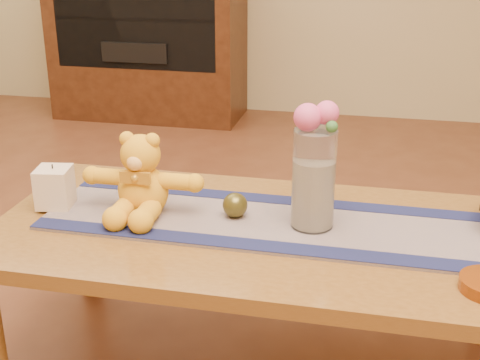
% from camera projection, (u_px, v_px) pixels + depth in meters
% --- Properties ---
extents(coffee_table_top, '(1.40, 0.70, 0.04)m').
position_uv_depth(coffee_table_top, '(259.00, 234.00, 1.71)').
color(coffee_table_top, brown).
rests_on(coffee_table_top, floor).
extents(table_leg_bl, '(0.07, 0.07, 0.41)m').
position_uv_depth(table_leg_bl, '(88.00, 239.00, 2.18)').
color(table_leg_bl, brown).
rests_on(table_leg_bl, floor).
extents(persian_runner, '(1.20, 0.36, 0.01)m').
position_uv_depth(persian_runner, '(269.00, 222.00, 1.72)').
color(persian_runner, '#181843').
rests_on(persian_runner, coffee_table_top).
extents(runner_border_near, '(1.20, 0.07, 0.00)m').
position_uv_depth(runner_border_near, '(258.00, 245.00, 1.59)').
color(runner_border_near, '#151A40').
rests_on(runner_border_near, persian_runner).
extents(runner_border_far, '(1.20, 0.07, 0.00)m').
position_uv_depth(runner_border_far, '(278.00, 199.00, 1.85)').
color(runner_border_far, '#151A40').
rests_on(runner_border_far, persian_runner).
extents(teddy_bear, '(0.32, 0.26, 0.21)m').
position_uv_depth(teddy_bear, '(142.00, 175.00, 1.74)').
color(teddy_bear, gold).
rests_on(teddy_bear, persian_runner).
extents(pillar_candle, '(0.11, 0.11, 0.11)m').
position_uv_depth(pillar_candle, '(55.00, 187.00, 1.80)').
color(pillar_candle, beige).
rests_on(pillar_candle, persian_runner).
extents(candle_wick, '(0.00, 0.00, 0.01)m').
position_uv_depth(candle_wick, '(52.00, 166.00, 1.77)').
color(candle_wick, black).
rests_on(candle_wick, pillar_candle).
extents(glass_vase, '(0.11, 0.11, 0.26)m').
position_uv_depth(glass_vase, '(314.00, 179.00, 1.65)').
color(glass_vase, silver).
rests_on(glass_vase, persian_runner).
extents(potpourri_fill, '(0.09, 0.09, 0.18)m').
position_uv_depth(potpourri_fill, '(313.00, 193.00, 1.66)').
color(potpourri_fill, beige).
rests_on(potpourri_fill, glass_vase).
extents(rose_left, '(0.07, 0.07, 0.07)m').
position_uv_depth(rose_left, '(308.00, 117.00, 1.58)').
color(rose_left, '#D44B7D').
rests_on(rose_left, glass_vase).
extents(rose_right, '(0.06, 0.06, 0.06)m').
position_uv_depth(rose_right, '(327.00, 113.00, 1.58)').
color(rose_right, '#D44B7D').
rests_on(rose_right, glass_vase).
extents(blue_flower_back, '(0.04, 0.04, 0.04)m').
position_uv_depth(blue_flower_back, '(322.00, 116.00, 1.62)').
color(blue_flower_back, '#4A5FA0').
rests_on(blue_flower_back, glass_vase).
extents(blue_flower_side, '(0.04, 0.04, 0.04)m').
position_uv_depth(blue_flower_side, '(305.00, 120.00, 1.61)').
color(blue_flower_side, '#4A5FA0').
rests_on(blue_flower_side, glass_vase).
extents(leaf_sprig, '(0.03, 0.03, 0.03)m').
position_uv_depth(leaf_sprig, '(332.00, 127.00, 1.57)').
color(leaf_sprig, '#33662D').
rests_on(leaf_sprig, glass_vase).
extents(bronze_ball, '(0.07, 0.07, 0.07)m').
position_uv_depth(bronze_ball, '(235.00, 205.00, 1.73)').
color(bronze_ball, '#484318').
rests_on(bronze_ball, persian_runner).
extents(media_cabinet, '(1.20, 0.50, 1.10)m').
position_uv_depth(media_cabinet, '(148.00, 32.00, 4.16)').
color(media_cabinet, black).
rests_on(media_cabinet, floor).
extents(cabinet_cavity, '(1.02, 0.03, 0.61)m').
position_uv_depth(cabinet_cavity, '(134.00, 19.00, 3.90)').
color(cabinet_cavity, black).
rests_on(cabinet_cavity, media_cabinet).
extents(cabinet_shelf, '(1.02, 0.20, 0.02)m').
position_uv_depth(cabinet_shelf, '(139.00, 17.00, 3.98)').
color(cabinet_shelf, black).
rests_on(cabinet_shelf, media_cabinet).
extents(stereo_lower, '(0.42, 0.28, 0.12)m').
position_uv_depth(stereo_lower, '(142.00, 49.00, 4.07)').
color(stereo_lower, black).
rests_on(stereo_lower, media_cabinet).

